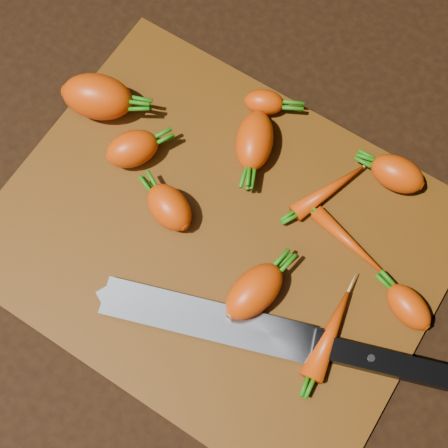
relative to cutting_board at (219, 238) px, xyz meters
The scene contains 14 objects.
ground 0.01m from the cutting_board, ahead, with size 2.00×2.00×0.01m, color black.
cutting_board is the anchor object (origin of this frame).
carrot_0 0.23m from the cutting_board, 163.87° to the left, with size 0.09×0.06×0.06m, color #E23E01.
carrot_1 0.07m from the cutting_board, behind, with size 0.06×0.04×0.04m, color #E23E01.
carrot_2 0.12m from the cutting_board, 102.18° to the left, with size 0.08×0.04×0.04m, color #E23E01.
carrot_3 0.09m from the cutting_board, 28.99° to the right, with size 0.08×0.04×0.04m, color #E23E01.
carrot_4 0.22m from the cutting_board, 51.17° to the left, with size 0.06×0.04×0.04m, color #E23E01.
carrot_5 0.18m from the cutting_board, 104.49° to the left, with size 0.05×0.03×0.03m, color #E23E01.
carrot_6 0.22m from the cutting_board, ahead, with size 0.06×0.03×0.03m, color #E23E01.
carrot_7 0.14m from the cutting_board, 55.09° to the left, with size 0.10×0.02×0.02m, color #E23E01.
carrot_8 0.15m from the cutting_board, 28.23° to the left, with size 0.11×0.02×0.02m, color #E23E01.
carrot_9 0.17m from the cutting_board, 11.62° to the right, with size 0.10×0.03×0.03m, color #E23E01.
carrot_10 0.15m from the cutting_board, 168.03° to the left, with size 0.06×0.04×0.04m, color #E23E01.
knife 0.11m from the cutting_board, 52.12° to the right, with size 0.37×0.16×0.02m.
Camera 1 is at (0.13, -0.19, 0.70)m, focal length 50.00 mm.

